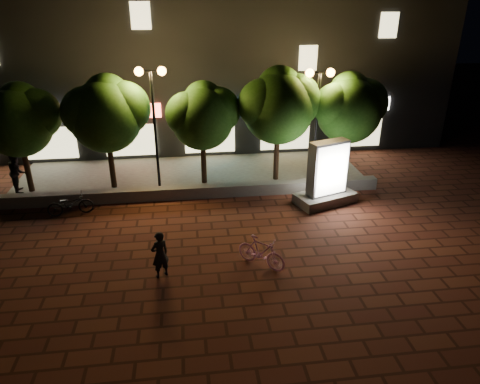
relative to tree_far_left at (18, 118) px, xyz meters
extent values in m
plane|color=#512519|center=(6.95, -5.46, -3.29)|extent=(80.00, 80.00, 0.00)
cube|color=slate|center=(6.95, -1.46, -3.04)|extent=(16.00, 0.45, 0.50)
cube|color=slate|center=(6.95, 1.04, -3.25)|extent=(16.00, 5.00, 0.08)
cube|color=black|center=(6.95, 7.54, 1.71)|extent=(28.00, 8.00, 10.00)
cube|color=white|center=(-0.05, 3.48, -0.69)|extent=(3.20, 0.12, 0.70)
cube|color=beige|center=(-0.05, 3.48, -2.19)|extent=(2.60, 0.10, 1.60)
cube|color=#E14731|center=(3.95, 3.48, -0.69)|extent=(3.20, 0.12, 0.70)
cube|color=beige|center=(3.95, 3.48, -2.19)|extent=(2.60, 0.10, 1.60)
cube|color=#46D8F0|center=(7.95, 3.48, -0.69)|extent=(3.20, 0.12, 0.70)
cube|color=beige|center=(7.95, 3.48, -2.19)|extent=(2.60, 0.10, 1.60)
cube|color=orange|center=(11.95, 3.48, -0.69)|extent=(3.20, 0.12, 0.70)
cube|color=beige|center=(11.95, 3.48, -2.19)|extent=(2.60, 0.10, 1.60)
cube|color=white|center=(15.95, 3.48, -0.69)|extent=(3.20, 0.12, 0.70)
cube|color=beige|center=(15.95, 3.48, -2.19)|extent=(2.60, 0.10, 1.60)
cube|color=beige|center=(4.95, 3.48, 3.71)|extent=(0.90, 0.10, 1.20)
cube|color=beige|center=(12.95, 3.48, 1.71)|extent=(0.90, 0.10, 1.20)
cube|color=beige|center=(16.95, 3.48, 3.21)|extent=(0.90, 0.10, 1.20)
cylinder|color=black|center=(-0.05, -0.06, -2.09)|extent=(0.24, 0.24, 2.25)
sphere|color=#265117|center=(-0.05, -0.06, -0.19)|extent=(2.80, 2.80, 2.80)
sphere|color=#265117|center=(0.65, 0.14, 0.11)|extent=(2.10, 2.10, 2.10)
sphere|color=#265117|center=(0.05, 0.29, 0.51)|extent=(1.82, 1.82, 1.82)
cylinder|color=black|center=(3.45, -0.06, -2.04)|extent=(0.24, 0.24, 2.34)
sphere|color=#265117|center=(3.45, -0.06, -0.05)|extent=(3.00, 3.00, 3.00)
sphere|color=#265117|center=(4.20, 0.14, 0.25)|extent=(2.25, 2.25, 2.25)
sphere|color=#265117|center=(2.77, -0.21, 0.20)|extent=(2.10, 2.10, 2.10)
sphere|color=#265117|center=(3.55, 0.29, 0.70)|extent=(1.95, 1.95, 1.95)
cylinder|color=black|center=(7.45, -0.06, -2.11)|extent=(0.24, 0.24, 2.21)
sphere|color=#265117|center=(7.45, -0.06, -0.26)|extent=(2.70, 2.70, 2.70)
sphere|color=#265117|center=(8.12, 0.14, 0.04)|extent=(2.03, 2.03, 2.02)
sphere|color=#265117|center=(6.84, -0.21, -0.01)|extent=(1.89, 1.89, 1.89)
sphere|color=#265117|center=(7.55, 0.29, 0.41)|extent=(1.76, 1.76, 1.76)
cylinder|color=black|center=(10.75, -0.06, -2.00)|extent=(0.24, 0.24, 2.43)
sphere|color=#265117|center=(10.75, -0.06, 0.07)|extent=(3.10, 3.10, 3.10)
sphere|color=#265117|center=(11.52, 0.14, 0.37)|extent=(2.33, 2.33, 2.33)
sphere|color=#265117|center=(10.05, -0.21, 0.32)|extent=(2.17, 2.17, 2.17)
sphere|color=#265117|center=(10.85, 0.29, 0.85)|extent=(2.01, 2.02, 2.02)
cylinder|color=black|center=(13.95, -0.06, -2.06)|extent=(0.24, 0.24, 2.29)
sphere|color=#265117|center=(13.95, -0.06, -0.12)|extent=(2.90, 2.90, 2.90)
sphere|color=#265117|center=(14.67, 0.14, 0.18)|extent=(2.18, 2.17, 2.17)
sphere|color=#265117|center=(13.30, -0.21, 0.13)|extent=(2.03, 2.03, 2.03)
sphere|color=#265117|center=(14.05, 0.29, 0.61)|extent=(1.89, 1.88, 1.88)
cylinder|color=black|center=(5.45, -0.26, -0.71)|extent=(0.12, 0.12, 5.00)
cylinder|color=black|center=(5.45, -0.26, 1.79)|extent=(0.90, 0.08, 0.08)
sphere|color=#F89A3E|center=(5.00, -0.26, 1.79)|extent=(0.36, 0.36, 0.36)
sphere|color=#F89A3E|center=(5.90, -0.26, 1.79)|extent=(0.36, 0.36, 0.36)
cylinder|color=black|center=(12.45, -0.26, -0.81)|extent=(0.12, 0.12, 4.80)
cylinder|color=black|center=(12.45, -0.26, 1.59)|extent=(0.90, 0.08, 0.08)
sphere|color=#F89A3E|center=(12.00, -0.26, 1.59)|extent=(0.36, 0.36, 0.36)
sphere|color=#F89A3E|center=(12.90, -0.26, 1.59)|extent=(0.36, 0.36, 0.36)
cube|color=slate|center=(12.30, -2.66, -3.09)|extent=(2.71, 1.97, 0.41)
cube|color=#4C4C51|center=(12.30, -2.66, -1.76)|extent=(1.72, 1.08, 2.24)
cube|color=white|center=(12.40, -2.94, -1.76)|extent=(1.40, 0.54, 2.04)
cube|color=white|center=(12.20, -2.38, -1.76)|extent=(1.40, 0.54, 2.04)
imported|color=#F79EE3|center=(8.88, -6.91, -2.78)|extent=(1.59, 1.48, 1.02)
imported|color=black|center=(5.77, -7.06, -2.53)|extent=(0.66, 0.59, 1.52)
imported|color=black|center=(2.13, -2.46, -2.84)|extent=(1.79, 0.89, 0.90)
imported|color=black|center=(-0.50, 0.01, -2.32)|extent=(0.89, 1.02, 1.79)
camera|label=1|loc=(6.74, -18.37, 4.53)|focal=32.61mm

